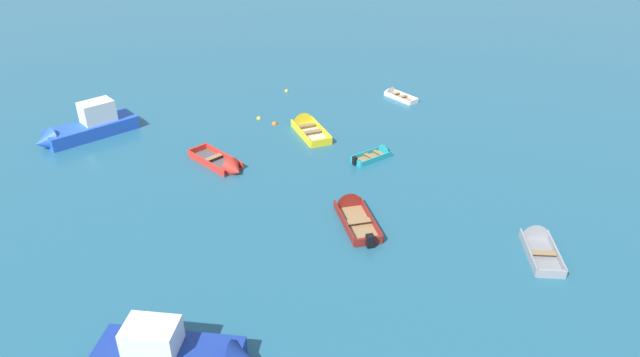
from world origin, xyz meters
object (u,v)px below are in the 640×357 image
(rowboat_turquoise_far_back, at_px, (381,154))
(motor_launch_deep_blue_distant_center, at_px, (182,353))
(rowboat_white_back_row_center, at_px, (395,94))
(mooring_buoy_between_boats_left, at_px, (288,91))
(rowboat_maroon_back_row_left, at_px, (353,210))
(mooring_buoy_outer_edge, at_px, (261,119))
(rowboat_grey_near_camera, at_px, (538,241))
(motor_launch_blue_cluster_outer, at_px, (87,127))
(rowboat_red_foreground_center, at_px, (228,166))
(mooring_buoy_trailing, at_px, (276,124))
(rowboat_yellow_cluster_inner, at_px, (307,125))

(rowboat_turquoise_far_back, xyz_separation_m, motor_launch_deep_blue_distant_center, (-8.96, -17.23, 0.45))
(rowboat_white_back_row_center, relative_size, mooring_buoy_between_boats_left, 10.03)
(motor_launch_deep_blue_distant_center, height_order, rowboat_maroon_back_row_left, motor_launch_deep_blue_distant_center)
(mooring_buoy_between_boats_left, xyz_separation_m, mooring_buoy_outer_edge, (-1.73, -5.64, 0.00))
(mooring_buoy_between_boats_left, distance_m, mooring_buoy_outer_edge, 5.90)
(rowboat_grey_near_camera, distance_m, motor_launch_blue_cluster_outer, 29.34)
(rowboat_red_foreground_center, distance_m, rowboat_turquoise_far_back, 9.67)
(mooring_buoy_trailing, bearing_deg, rowboat_yellow_cluster_inner, -18.04)
(rowboat_maroon_back_row_left, relative_size, mooring_buoy_between_boats_left, 15.35)
(rowboat_yellow_cluster_inner, relative_size, motor_launch_deep_blue_distant_center, 0.74)
(rowboat_red_foreground_center, distance_m, mooring_buoy_trailing, 7.20)
(rowboat_maroon_back_row_left, xyz_separation_m, mooring_buoy_trailing, (-4.94, 11.68, -0.21))
(rowboat_white_back_row_center, xyz_separation_m, mooring_buoy_between_boats_left, (-8.63, 1.06, -0.15))
(rowboat_maroon_back_row_left, height_order, mooring_buoy_outer_edge, rowboat_maroon_back_row_left)
(rowboat_turquoise_far_back, height_order, motor_launch_blue_cluster_outer, motor_launch_blue_cluster_outer)
(rowboat_grey_near_camera, distance_m, motor_launch_deep_blue_distant_center, 17.65)
(rowboat_yellow_cluster_inner, distance_m, mooring_buoy_outer_edge, 3.85)
(rowboat_red_foreground_center, relative_size, rowboat_maroon_back_row_left, 0.86)
(rowboat_white_back_row_center, height_order, motor_launch_blue_cluster_outer, motor_launch_blue_cluster_outer)
(rowboat_yellow_cluster_inner, xyz_separation_m, mooring_buoy_between_boats_left, (-1.70, 7.36, -0.23))
(rowboat_turquoise_far_back, bearing_deg, rowboat_grey_near_camera, -53.99)
(rowboat_red_foreground_center, xyz_separation_m, rowboat_white_back_row_center, (11.63, 12.33, -0.06))
(mooring_buoy_trailing, height_order, mooring_buoy_outer_edge, mooring_buoy_trailing)
(rowboat_turquoise_far_back, relative_size, rowboat_maroon_back_row_left, 0.62)
(rowboat_turquoise_far_back, height_order, rowboat_white_back_row_center, rowboat_turquoise_far_back)
(motor_launch_deep_blue_distant_center, distance_m, mooring_buoy_between_boats_left, 28.97)
(rowboat_grey_near_camera, height_order, rowboat_turquoise_far_back, rowboat_grey_near_camera)
(motor_launch_deep_blue_distant_center, distance_m, mooring_buoy_outer_edge, 23.24)
(mooring_buoy_outer_edge, bearing_deg, rowboat_grey_near_camera, -45.61)
(motor_launch_deep_blue_distant_center, height_order, mooring_buoy_between_boats_left, motor_launch_deep_blue_distant_center)
(rowboat_turquoise_far_back, bearing_deg, mooring_buoy_trailing, 144.67)
(rowboat_white_back_row_center, xyz_separation_m, mooring_buoy_trailing, (-9.16, -5.58, -0.15))
(rowboat_red_foreground_center, relative_size, rowboat_white_back_row_center, 1.32)
(rowboat_yellow_cluster_inner, height_order, mooring_buoy_between_boats_left, rowboat_yellow_cluster_inner)
(rowboat_grey_near_camera, distance_m, rowboat_maroon_back_row_left, 9.43)
(rowboat_grey_near_camera, xyz_separation_m, mooring_buoy_trailing, (-13.95, 14.49, -0.20))
(rowboat_grey_near_camera, bearing_deg, mooring_buoy_between_boats_left, 122.44)
(rowboat_turquoise_far_back, bearing_deg, rowboat_maroon_back_row_left, -107.42)
(rowboat_grey_near_camera, relative_size, rowboat_turquoise_far_back, 1.32)
(rowboat_yellow_cluster_inner, xyz_separation_m, rowboat_red_foreground_center, (-4.69, -6.03, -0.02))
(motor_launch_deep_blue_distant_center, xyz_separation_m, rowboat_maroon_back_row_left, (6.86, 10.54, -0.41))
(rowboat_white_back_row_center, bearing_deg, rowboat_turquoise_far_back, -101.31)
(rowboat_white_back_row_center, relative_size, motor_launch_blue_cluster_outer, 0.50)
(rowboat_yellow_cluster_inner, height_order, motor_launch_deep_blue_distant_center, motor_launch_deep_blue_distant_center)
(mooring_buoy_outer_edge, bearing_deg, rowboat_white_back_row_center, 23.84)
(mooring_buoy_between_boats_left, xyz_separation_m, mooring_buoy_trailing, (-0.52, -6.63, 0.00))
(motor_launch_blue_cluster_outer, relative_size, mooring_buoy_outer_edge, 17.92)
(rowboat_red_foreground_center, relative_size, mooring_buoy_between_boats_left, 13.25)
(rowboat_red_foreground_center, distance_m, mooring_buoy_outer_edge, 7.86)
(rowboat_maroon_back_row_left, height_order, mooring_buoy_trailing, rowboat_maroon_back_row_left)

